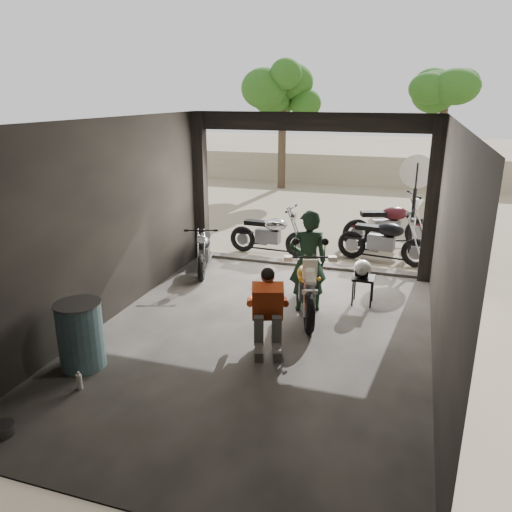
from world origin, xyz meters
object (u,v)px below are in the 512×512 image
Objects in this scene: outside_bike_a at (270,231)px; sign_post at (415,188)px; mechanic at (268,314)px; outside_bike_b at (389,220)px; main_bike at (306,280)px; rider at (308,262)px; stool at (363,281)px; left_bike at (204,248)px; helmet at (362,268)px; oil_drum at (81,336)px; outside_bike_c at (384,236)px.

sign_post is (3.06, 1.12, 0.95)m from outside_bike_a.
outside_bike_b is at bearing 60.04° from mechanic.
main_bike is 0.31m from rider.
sign_post reaches higher than stool.
left_bike is 4.66× the size of helmet.
mechanic is 1.25× the size of oil_drum.
helmet is at bearing 156.00° from outside_bike_b.
outside_bike_c is (1.03, 3.17, -0.01)m from main_bike.
oil_drum is at bearing 26.67° from rider.
outside_bike_a is at bearing 99.71° from main_bike.
sign_post reaches higher than outside_bike_c.
outside_bike_a is 2.52m from outside_bike_c.
left_bike is at bearing 124.45° from outside_bike_c.
rider is (-1.05, -4.30, 0.23)m from outside_bike_b.
outside_bike_c is 0.78× the size of sign_post.
outside_bike_a is 3.27m from stool.
rider reaches higher than left_bike.
stool is at bearing 21.67° from main_bike.
sign_post reaches higher than outside_bike_b.
main_bike reaches higher than outside_bike_a.
left_bike is at bearing 166.73° from stool.
sign_post is at bearing 54.00° from mechanic.
left_bike is 3.40m from helmet.
sign_post is at bearing -66.57° from outside_bike_a.
mechanic is at bearing -95.19° from helmet.
outside_bike_b is at bearing 146.68° from sign_post.
stool is at bearing -174.90° from outside_bike_c.
rider is 5.47× the size of helmet.
main_bike reaches higher than mechanic.
oil_drum is (0.00, -4.09, -0.04)m from left_bike.
outside_bike_c is 6.76m from oil_drum.
sign_post reaches higher than rider.
stool is (0.88, 0.54, -0.43)m from rider.
oil_drum is (-3.52, -7.06, -0.19)m from outside_bike_b.
outside_bike_c is 1.52× the size of mechanic.
outside_bike_b is 4.43m from rider.
outside_bike_c is (3.51, 1.69, 0.09)m from left_bike.
oil_drum reaches higher than helmet.
outside_bike_b is at bearing 59.92° from main_bike.
main_bike is 3.60m from oil_drum.
oil_drum is at bearing -135.48° from stool.
outside_bike_a reaches higher than helmet.
outside_bike_c reaches higher than outside_bike_a.
mechanic is at bearing 28.19° from oil_drum.
helmet is (2.32, -2.22, 0.09)m from outside_bike_a.
stool is (-0.17, -3.76, -0.21)m from outside_bike_b.
outside_bike_c reaches higher than stool.
outside_bike_b reaches higher than main_bike.
rider reaches higher than oil_drum.
left_bike is at bearing 149.05° from outside_bike_a.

